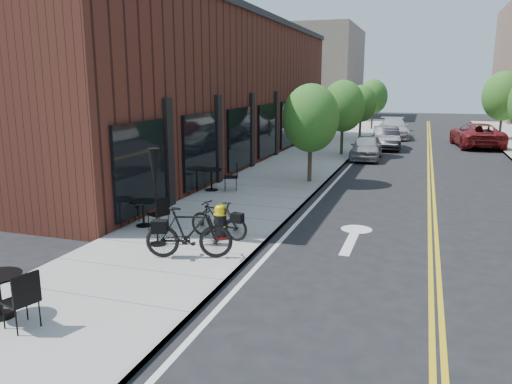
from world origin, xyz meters
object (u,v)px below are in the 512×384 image
(parked_car_a, at_px, (366,147))
(parked_car_b, at_px, (386,138))
(fire_hydrant, at_px, (220,222))
(bicycle_right, at_px, (189,233))
(patio_umbrella, at_px, (155,176))
(parked_car_far, at_px, (477,135))
(bicycle_left, at_px, (219,220))
(bistro_set_b, at_px, (143,210))
(bistro_set_c, at_px, (211,176))
(parked_car_c, at_px, (393,128))

(parked_car_a, relative_size, parked_car_b, 0.92)
(fire_hydrant, bearing_deg, bicycle_right, -110.95)
(patio_umbrella, bearing_deg, parked_car_a, 79.06)
(fire_hydrant, relative_size, patio_umbrella, 0.39)
(parked_car_a, bearing_deg, parked_car_far, 49.65)
(bicycle_left, height_order, parked_car_a, parked_car_a)
(bicycle_left, distance_m, parked_car_b, 20.20)
(bicycle_left, xyz_separation_m, parked_car_far, (7.86, 22.68, 0.15))
(bistro_set_b, bearing_deg, patio_umbrella, -27.62)
(bistro_set_b, distance_m, parked_car_b, 20.27)
(bicycle_right, relative_size, bistro_set_c, 1.01)
(bicycle_left, height_order, parked_car_far, parked_car_far)
(parked_car_b, bearing_deg, bicycle_left, -105.25)
(bicycle_right, bearing_deg, parked_car_c, -23.04)
(patio_umbrella, bearing_deg, parked_car_b, 79.68)
(parked_car_c, bearing_deg, patio_umbrella, -103.87)
(bicycle_left, distance_m, parked_car_far, 24.01)
(bicycle_left, relative_size, bicycle_right, 0.83)
(fire_hydrant, xyz_separation_m, bicycle_left, (-0.04, -0.03, 0.05))
(bicycle_right, height_order, parked_car_far, parked_car_far)
(bicycle_left, height_order, parked_car_b, parked_car_b)
(bistro_set_b, height_order, parked_car_a, parked_car_a)
(patio_umbrella, bearing_deg, bistro_set_b, 131.59)
(parked_car_b, xyz_separation_m, parked_car_far, (5.26, 2.65, 0.08))
(fire_hydrant, height_order, bicycle_right, bicycle_right)
(parked_car_c, bearing_deg, bistro_set_b, -106.79)
(parked_car_b, distance_m, parked_car_far, 5.89)
(parked_car_b, relative_size, parked_car_far, 0.75)
(bicycle_left, distance_m, parked_car_c, 26.47)
(parked_car_c, bearing_deg, parked_car_a, -99.47)
(bistro_set_b, relative_size, parked_car_b, 0.43)
(bistro_set_c, relative_size, parked_car_c, 0.39)
(fire_hydrant, bearing_deg, bicycle_left, -157.17)
(bicycle_right, xyz_separation_m, bistro_set_b, (-2.31, 1.90, -0.12))
(fire_hydrant, bearing_deg, parked_car_a, 66.15)
(fire_hydrant, height_order, parked_car_c, parked_car_c)
(bistro_set_b, xyz_separation_m, parked_car_c, (5.01, 25.95, 0.14))
(bicycle_left, xyz_separation_m, parked_car_c, (2.63, 26.34, 0.12))
(bicycle_right, relative_size, bistro_set_b, 1.12)
(bistro_set_b, bearing_deg, parked_car_c, 99.86)
(fire_hydrant, distance_m, parked_car_c, 26.44)
(bistro_set_c, xyz_separation_m, parked_car_c, (5.10, 21.13, 0.09))
(fire_hydrant, height_order, bicycle_left, bicycle_left)
(bistro_set_b, relative_size, parked_car_far, 0.32)
(bicycle_right, bearing_deg, parked_car_a, -24.29)
(bistro_set_b, relative_size, patio_umbrella, 0.74)
(bicycle_right, bearing_deg, bistro_set_c, 2.05)
(bicycle_right, height_order, parked_car_a, bicycle_right)
(bistro_set_c, xyz_separation_m, patio_umbrella, (1.25, -6.14, 1.17))
(fire_hydrant, bearing_deg, bistro_set_b, 154.86)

